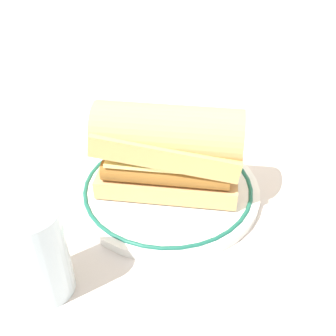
# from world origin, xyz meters

# --- Properties ---
(ground_plane) EXTENTS (1.50, 1.50, 0.00)m
(ground_plane) POSITION_xyz_m (0.00, 0.00, 0.00)
(ground_plane) COLOR beige
(plate) EXTENTS (0.26, 0.26, 0.01)m
(plate) POSITION_xyz_m (0.03, 0.04, 0.01)
(plate) COLOR white
(plate) RESTS_ON ground_plane
(sausage_sandwich) EXTENTS (0.20, 0.11, 0.12)m
(sausage_sandwich) POSITION_xyz_m (0.03, 0.04, 0.08)
(sausage_sandwich) COLOR tan
(sausage_sandwich) RESTS_ON plate
(drinking_glass) EXTENTS (0.06, 0.06, 0.12)m
(drinking_glass) POSITION_xyz_m (-0.06, -0.16, 0.05)
(drinking_glass) COLOR silver
(drinking_glass) RESTS_ON ground_plane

